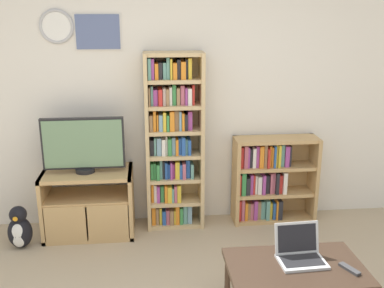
% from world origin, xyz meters
% --- Properties ---
extents(wall_back, '(6.42, 0.09, 2.60)m').
position_xyz_m(wall_back, '(-0.01, 2.22, 1.31)').
color(wall_back, silver).
rests_on(wall_back, ground_plane).
extents(tv_stand, '(0.85, 0.48, 0.64)m').
position_xyz_m(tv_stand, '(-0.85, 1.91, 0.32)').
color(tv_stand, tan).
rests_on(tv_stand, ground_plane).
extents(television, '(0.76, 0.18, 0.53)m').
position_xyz_m(television, '(-0.86, 1.91, 0.91)').
color(television, black).
rests_on(television, tv_stand).
extents(bookshelf_tall, '(0.56, 0.29, 1.74)m').
position_xyz_m(bookshelf_tall, '(-0.03, 2.04, 0.87)').
color(bookshelf_tall, tan).
rests_on(bookshelf_tall, ground_plane).
extents(bookshelf_short, '(0.85, 0.28, 0.89)m').
position_xyz_m(bookshelf_short, '(0.95, 2.05, 0.44)').
color(bookshelf_short, tan).
rests_on(bookshelf_short, ground_plane).
extents(coffee_table, '(0.94, 0.59, 0.42)m').
position_xyz_m(coffee_table, '(0.73, 0.47, 0.38)').
color(coffee_table, '#332319').
rests_on(coffee_table, ground_plane).
extents(laptop, '(0.33, 0.28, 0.24)m').
position_xyz_m(laptop, '(0.78, 0.55, 0.49)').
color(laptop, '#B7BABC').
rests_on(laptop, coffee_table).
extents(remote_near_laptop, '(0.11, 0.16, 0.02)m').
position_xyz_m(remote_near_laptop, '(1.07, 0.38, 0.43)').
color(remote_near_laptop, '#38383A').
rests_on(remote_near_laptop, coffee_table).
extents(penguin_figurine, '(0.22, 0.20, 0.41)m').
position_xyz_m(penguin_figurine, '(-1.46, 1.69, 0.19)').
color(penguin_figurine, black).
rests_on(penguin_figurine, ground_plane).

